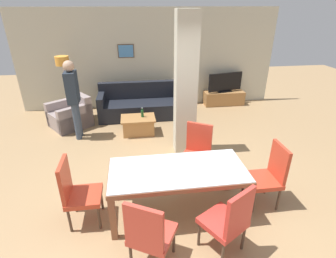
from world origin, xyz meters
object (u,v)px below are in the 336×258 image
Objects in this scene: tv_screen at (225,83)px; floor_lamp at (63,67)px; sofa at (141,105)px; armchair at (71,115)px; dining_chair_head_right at (269,174)px; tv_stand at (224,98)px; standing_person at (73,95)px; bottle at (142,113)px; dining_chair_far_right at (197,151)px; dining_table at (178,178)px; coffee_table at (138,125)px; dining_chair_near_right at (229,219)px; dining_chair_head_left at (77,191)px; dining_chair_near_left at (149,233)px.

tv_screen is 4.44m from floor_lamp.
armchair is (-1.74, -0.40, -0.02)m from sofa.
sofa is 2.59m from tv_screen.
dining_chair_head_right is 0.83× the size of tv_stand.
floor_lamp is 1.32m from standing_person.
bottle is 1.54m from standing_person.
standing_person reaches higher than dining_chair_far_right.
dining_chair_head_right is at bearing 0.00° from dining_table.
standing_person is (-1.35, -0.02, 0.80)m from coffee_table.
floor_lamp is at bearing 147.96° from bottle.
dining_table is at bearing -60.20° from floor_lamp.
dining_table is 3.93m from armchair.
dining_chair_far_right reaches higher than tv_screen.
dining_chair_far_right is 0.56× the size of standing_person.
dining_chair_head_right reaches higher than bottle.
dining_chair_head_right reaches higher than sofa.
dining_chair_near_right is at bearing 175.71° from armchair.
tv_screen is at bearing 140.30° from dining_chair_head_left.
bottle is at bearing 97.47° from dining_table.
dining_chair_head_left is at bearing 165.54° from dining_chair_near_left.
floor_lamp reaches higher than dining_chair_near_right.
bottle is (0.11, 3.54, -0.04)m from dining_chair_near_left.
armchair is at bearing -167.79° from dining_chair_head_left.
dining_chair_near_right is at bearing 120.44° from dining_chair_far_right.
tv_screen is (2.51, 0.53, 0.38)m from sofa.
tv_screen is 4.29m from standing_person.
armchair is at bearing 139.96° from dining_chair_near_left.
tv_screen is (2.62, 1.59, 0.47)m from coffee_table.
dining_chair_near_right is at bearing -74.95° from coffee_table.
armchair is 4.37m from tv_screen.
dining_chair_head_right is (0.89, 0.78, 0.00)m from dining_chair_near_right.
dining_chair_head_left is at bearing 90.00° from dining_chair_head_right.
sofa is at bearing 164.62° from dining_chair_head_left.
coffee_table is 2.41m from floor_lamp.
sofa is 1.07m from coffee_table.
dining_chair_head_left reaches higher than sofa.
sofa is (-0.81, 4.50, -0.22)m from dining_chair_near_right.
armchair is at bearing 0.73° from tv_screen.
tv_stand is (2.63, 5.10, -0.32)m from dining_chair_near_left.
dining_chair_near_right reaches higher than coffee_table.
dining_chair_head_left and dining_chair_near_left have the same top height.
dining_chair_far_right is 1.57m from dining_chair_near_right.
dining_chair_head_right is 4.79m from armchair.
dining_chair_near_right is 5.32m from tv_stand.
dining_chair_head_left is 0.84× the size of armchair.
coffee_table is (-1.82, 2.66, -0.32)m from dining_chair_head_right.
sofa is at bearing 0.26° from tv_screen.
dining_chair_head_left reaches higher than tv_screen.
bottle is at bearing -148.16° from tv_stand.
sofa is 2.56m from tv_stand.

